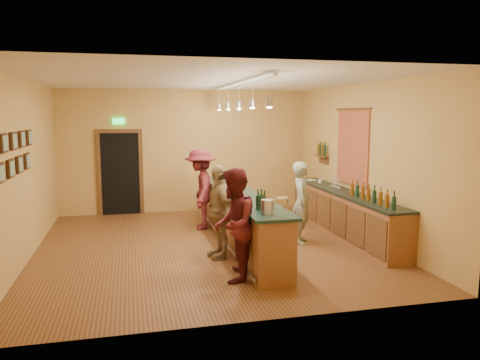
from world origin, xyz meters
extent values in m
plane|color=#5A2919|center=(0.00, 0.00, 0.00)|extent=(7.00, 7.00, 0.00)
cube|color=silver|center=(0.00, 0.00, 3.20)|extent=(6.50, 7.00, 0.02)
cube|color=#B68C44|center=(0.00, 3.50, 1.60)|extent=(6.50, 0.02, 3.20)
cube|color=#B68C44|center=(0.00, -3.50, 1.60)|extent=(6.50, 0.02, 3.20)
cube|color=#B68C44|center=(-3.25, 0.00, 1.60)|extent=(0.02, 7.00, 3.20)
cube|color=#B68C44|center=(3.25, 0.00, 1.60)|extent=(0.02, 7.00, 3.20)
cube|color=black|center=(-1.70, 3.48, 1.05)|extent=(0.95, 0.06, 2.10)
cube|color=#4D2F17|center=(-2.22, 3.46, 1.05)|extent=(0.10, 0.08, 2.10)
cube|color=#4D2F17|center=(-1.18, 3.46, 1.05)|extent=(0.10, 0.08, 2.10)
cube|color=#4D2F17|center=(-1.70, 3.46, 2.15)|extent=(1.15, 0.08, 0.10)
cube|color=#19E54C|center=(-1.70, 3.45, 2.40)|extent=(0.30, 0.04, 0.15)
cube|color=maroon|center=(3.23, 0.40, 1.85)|extent=(0.03, 1.40, 1.60)
cube|color=#4D2F17|center=(3.16, 1.90, 1.55)|extent=(0.16, 0.55, 0.03)
cube|color=#4D2F17|center=(3.23, 1.90, 1.45)|extent=(0.03, 0.55, 0.18)
cube|color=brown|center=(2.97, 0.20, 0.45)|extent=(0.55, 4.50, 0.90)
cube|color=black|center=(2.97, 0.20, 0.92)|extent=(0.60, 4.55, 0.04)
cylinder|color=silver|center=(2.97, 1.50, 0.99)|extent=(0.09, 0.09, 0.09)
cube|color=silver|center=(2.94, 2.00, 0.95)|extent=(0.22, 0.30, 0.01)
cube|color=brown|center=(0.62, 0.00, 0.50)|extent=(0.60, 5.00, 1.00)
cube|color=black|center=(0.62, 0.00, 1.02)|extent=(0.70, 5.10, 0.05)
cylinder|color=silver|center=(0.26, 0.00, 0.15)|extent=(0.05, 5.00, 0.05)
cylinder|color=silver|center=(0.57, -2.10, 1.16)|extent=(0.20, 0.20, 0.22)
cylinder|color=silver|center=(0.57, 1.20, 1.16)|extent=(0.20, 0.20, 0.22)
cube|color=silver|center=(0.62, 0.00, 3.14)|extent=(0.06, 4.60, 0.05)
cylinder|color=silver|center=(0.62, -2.00, 2.95)|extent=(0.01, 0.01, 0.35)
cylinder|color=#A5A5AD|center=(0.62, -2.00, 2.75)|extent=(0.11, 0.11, 0.14)
cylinder|color=#FFEABF|center=(0.62, -2.00, 2.67)|extent=(0.08, 0.08, 0.02)
cylinder|color=silver|center=(0.62, -1.00, 2.95)|extent=(0.01, 0.01, 0.35)
cylinder|color=#A5A5AD|center=(0.62, -1.00, 2.75)|extent=(0.11, 0.11, 0.14)
cylinder|color=#FFEABF|center=(0.62, -1.00, 2.67)|extent=(0.08, 0.08, 0.02)
cylinder|color=silver|center=(0.62, 0.00, 2.95)|extent=(0.01, 0.01, 0.35)
cylinder|color=#A5A5AD|center=(0.62, 0.00, 2.75)|extent=(0.11, 0.11, 0.14)
cylinder|color=#FFEABF|center=(0.62, 0.00, 2.67)|extent=(0.08, 0.08, 0.02)
cylinder|color=silver|center=(0.62, 1.00, 2.95)|extent=(0.01, 0.01, 0.35)
cylinder|color=#A5A5AD|center=(0.62, 1.00, 2.75)|extent=(0.11, 0.11, 0.14)
cylinder|color=#FFEABF|center=(0.62, 1.00, 2.67)|extent=(0.08, 0.08, 0.02)
cylinder|color=silver|center=(0.62, 2.00, 2.95)|extent=(0.01, 0.01, 0.35)
cylinder|color=#A5A5AD|center=(0.62, 2.00, 2.75)|extent=(0.11, 0.11, 0.14)
cylinder|color=#FFEABF|center=(0.62, 2.00, 2.67)|extent=(0.08, 0.08, 0.02)
imported|color=gray|center=(1.86, -0.21, 0.82)|extent=(0.59, 0.70, 1.64)
imported|color=#59191E|center=(0.07, -1.98, 0.88)|extent=(0.93, 1.04, 1.76)
imported|color=#997A51|center=(0.07, -0.78, 0.84)|extent=(0.56, 1.04, 1.68)
imported|color=#59191E|center=(0.07, 1.45, 0.91)|extent=(0.82, 1.25, 1.81)
cylinder|color=#A07B48|center=(1.96, 1.34, 0.64)|extent=(0.32, 0.32, 0.04)
cylinder|color=#A07B48|center=(2.09, 1.34, 0.31)|extent=(0.04, 0.04, 0.62)
cylinder|color=#A07B48|center=(1.90, 1.44, 0.31)|extent=(0.04, 0.04, 0.62)
cylinder|color=#A07B48|center=(1.90, 1.23, 0.31)|extent=(0.04, 0.04, 0.62)
camera|label=1|loc=(-1.47, -8.84, 2.55)|focal=35.00mm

